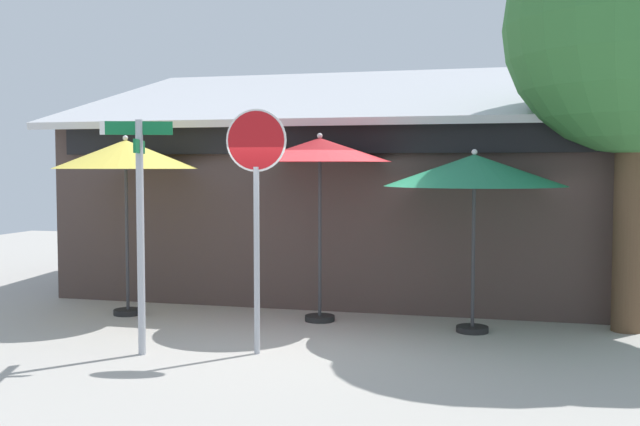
{
  "coord_description": "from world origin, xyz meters",
  "views": [
    {
      "loc": [
        2.56,
        -9.28,
        2.26
      ],
      "look_at": [
        -0.12,
        1.2,
        1.6
      ],
      "focal_mm": 42.2,
      "sensor_mm": 36.0,
      "label": 1
    }
  ],
  "objects_px": {
    "street_sign_post": "(140,212)",
    "patio_umbrella_mustard_left": "(126,156)",
    "patio_umbrella_forest_green_right": "(474,171)",
    "stop_sign": "(256,185)",
    "patio_umbrella_crimson_center": "(320,152)"
  },
  "relations": [
    {
      "from": "patio_umbrella_crimson_center",
      "to": "patio_umbrella_forest_green_right",
      "type": "height_order",
      "value": "patio_umbrella_crimson_center"
    },
    {
      "from": "stop_sign",
      "to": "patio_umbrella_crimson_center",
      "type": "distance_m",
      "value": 2.13
    },
    {
      "from": "street_sign_post",
      "to": "stop_sign",
      "type": "xyz_separation_m",
      "value": [
        1.34,
        0.38,
        0.32
      ]
    },
    {
      "from": "street_sign_post",
      "to": "patio_umbrella_mustard_left",
      "type": "xyz_separation_m",
      "value": [
        -1.38,
        2.19,
        0.71
      ]
    },
    {
      "from": "stop_sign",
      "to": "patio_umbrella_forest_green_right",
      "type": "relative_size",
      "value": 1.18
    },
    {
      "from": "street_sign_post",
      "to": "patio_umbrella_forest_green_right",
      "type": "relative_size",
      "value": 1.13
    },
    {
      "from": "street_sign_post",
      "to": "stop_sign",
      "type": "distance_m",
      "value": 1.43
    },
    {
      "from": "patio_umbrella_crimson_center",
      "to": "patio_umbrella_mustard_left",
      "type": "bearing_deg",
      "value": -174.97
    },
    {
      "from": "stop_sign",
      "to": "patio_umbrella_crimson_center",
      "type": "relative_size",
      "value": 1.07
    },
    {
      "from": "patio_umbrella_mustard_left",
      "to": "patio_umbrella_forest_green_right",
      "type": "xyz_separation_m",
      "value": [
        5.19,
        0.06,
        -0.23
      ]
    },
    {
      "from": "street_sign_post",
      "to": "patio_umbrella_crimson_center",
      "type": "height_order",
      "value": "street_sign_post"
    },
    {
      "from": "patio_umbrella_mustard_left",
      "to": "patio_umbrella_crimson_center",
      "type": "xyz_separation_m",
      "value": [
        2.98,
        0.26,
        0.05
      ]
    },
    {
      "from": "street_sign_post",
      "to": "patio_umbrella_mustard_left",
      "type": "relative_size",
      "value": 1.03
    },
    {
      "from": "stop_sign",
      "to": "patio_umbrella_mustard_left",
      "type": "height_order",
      "value": "stop_sign"
    },
    {
      "from": "street_sign_post",
      "to": "patio_umbrella_forest_green_right",
      "type": "xyz_separation_m",
      "value": [
        3.81,
        2.25,
        0.48
      ]
    }
  ]
}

